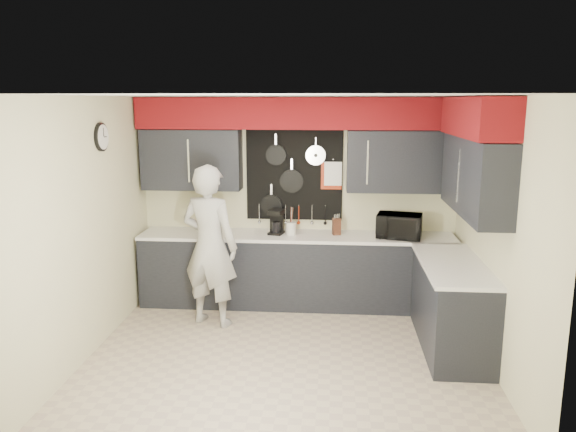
# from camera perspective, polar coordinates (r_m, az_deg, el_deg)

# --- Properties ---
(ground) EXTENTS (4.00, 4.00, 0.00)m
(ground) POSITION_cam_1_polar(r_m,az_deg,el_deg) (5.92, -0.11, -13.89)
(ground) COLOR tan
(ground) RESTS_ON ground
(back_wall_assembly) EXTENTS (4.00, 0.36, 2.60)m
(back_wall_assembly) POSITION_cam_1_polar(r_m,az_deg,el_deg) (6.96, 1.06, 7.18)
(back_wall_assembly) COLOR beige
(back_wall_assembly) RESTS_ON ground
(right_wall_assembly) EXTENTS (0.36, 3.50, 2.60)m
(right_wall_assembly) POSITION_cam_1_polar(r_m,az_deg,el_deg) (5.79, 18.77, 4.97)
(right_wall_assembly) COLOR beige
(right_wall_assembly) RESTS_ON ground
(left_wall_assembly) EXTENTS (0.05, 3.50, 2.60)m
(left_wall_assembly) POSITION_cam_1_polar(r_m,az_deg,el_deg) (6.00, -19.46, -0.76)
(left_wall_assembly) COLOR beige
(left_wall_assembly) RESTS_ON ground
(base_cabinets) EXTENTS (3.95, 2.20, 0.92)m
(base_cabinets) POSITION_cam_1_polar(r_m,az_deg,el_deg) (6.79, 4.84, -6.37)
(base_cabinets) COLOR black
(base_cabinets) RESTS_ON ground
(microwave) EXTENTS (0.59, 0.46, 0.29)m
(microwave) POSITION_cam_1_polar(r_m,az_deg,el_deg) (6.91, 11.22, -0.99)
(microwave) COLOR black
(microwave) RESTS_ON base_cabinets
(knife_block) EXTENTS (0.11, 0.11, 0.21)m
(knife_block) POSITION_cam_1_polar(r_m,az_deg,el_deg) (6.97, 4.95, -1.07)
(knife_block) COLOR #371711
(knife_block) RESTS_ON base_cabinets
(utensil_crock) EXTENTS (0.12, 0.12, 0.16)m
(utensil_crock) POSITION_cam_1_polar(r_m,az_deg,el_deg) (6.94, 0.31, -1.28)
(utensil_crock) COLOR silver
(utensil_crock) RESTS_ON base_cabinets
(coffee_maker) EXTENTS (0.21, 0.24, 0.31)m
(coffee_maker) POSITION_cam_1_polar(r_m,az_deg,el_deg) (6.99, -1.19, -0.52)
(coffee_maker) COLOR black
(coffee_maker) RESTS_ON base_cabinets
(person) EXTENTS (0.79, 0.64, 1.86)m
(person) POSITION_cam_1_polar(r_m,az_deg,el_deg) (6.45, -7.95, -3.02)
(person) COLOR #BCBCB9
(person) RESTS_ON ground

